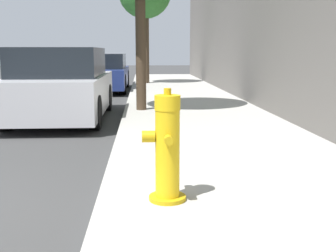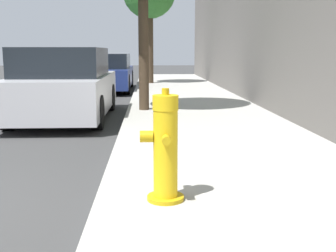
% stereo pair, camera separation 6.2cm
% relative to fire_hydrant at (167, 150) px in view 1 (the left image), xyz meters
% --- Properties ---
extents(sidewalk_slab, '(3.00, 40.00, 0.15)m').
position_rel_fire_hydrant_xyz_m(sidewalk_slab, '(0.90, -0.06, -0.51)').
color(sidewalk_slab, '#A8A59E').
rests_on(sidewalk_slab, ground_plane).
extents(fire_hydrant, '(0.37, 0.39, 0.94)m').
position_rel_fire_hydrant_xyz_m(fire_hydrant, '(0.00, 0.00, 0.00)').
color(fire_hydrant, '#C39C11').
rests_on(fire_hydrant, sidewalk_slab).
extents(parked_car_near, '(1.78, 4.05, 1.46)m').
position_rel_fire_hydrant_xyz_m(parked_car_near, '(-1.85, 5.33, 0.11)').
color(parked_car_near, '#B7B7BC').
rests_on(parked_car_near, ground_plane).
extents(parked_car_mid, '(1.70, 4.56, 1.31)m').
position_rel_fire_hydrant_xyz_m(parked_car_mid, '(-1.60, 11.78, 0.06)').
color(parked_car_mid, navy).
rests_on(parked_car_mid, ground_plane).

